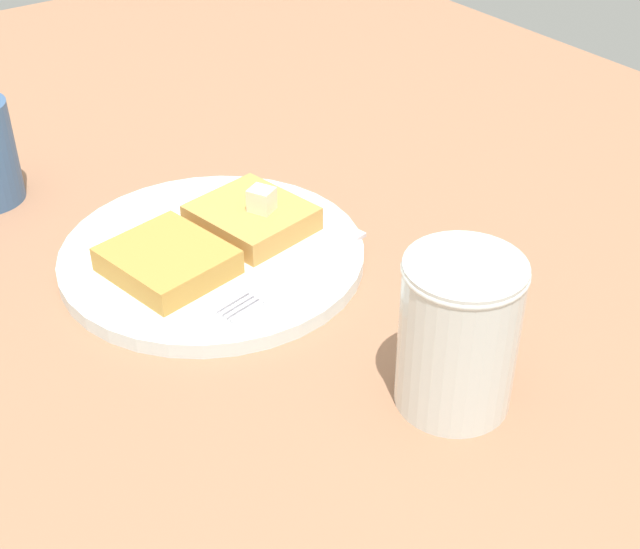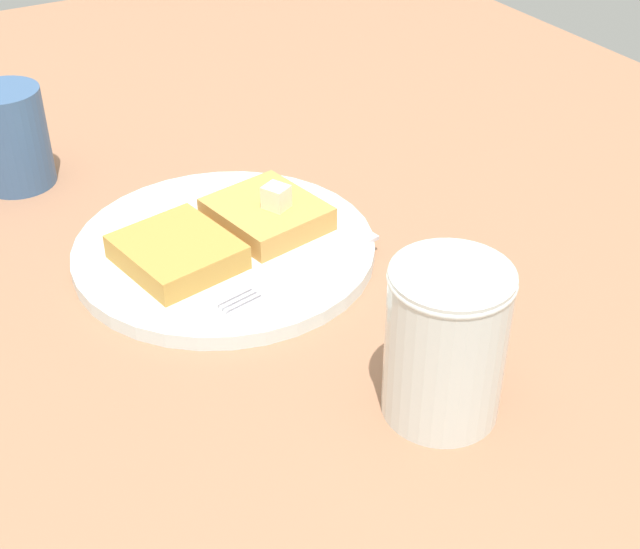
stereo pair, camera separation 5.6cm
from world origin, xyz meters
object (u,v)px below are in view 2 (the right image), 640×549
object	(u,v)px
syrup_jar	(445,349)
coffee_mug	(9,138)
fork	(294,276)
plate	(225,248)

from	to	relation	value
syrup_jar	coffee_mug	bearing A→B (deg)	-70.14
fork	coffee_mug	size ratio (longest dim) A/B	1.61
fork	plate	bearing A→B (deg)	-70.40
syrup_jar	coffee_mug	size ratio (longest dim) A/B	1.12
plate	syrup_jar	size ratio (longest dim) A/B	2.29
fork	coffee_mug	distance (cm)	32.58
fork	coffee_mug	xyz separation A→B (cm)	(14.51, -28.98, 3.34)
plate	fork	world-z (taller)	fork
plate	syrup_jar	world-z (taller)	syrup_jar
coffee_mug	plate	bearing A→B (deg)	118.82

